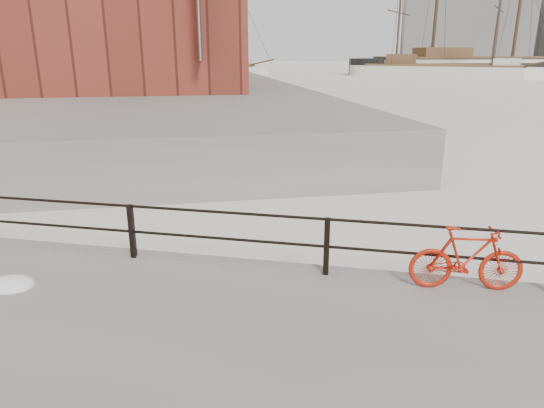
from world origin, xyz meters
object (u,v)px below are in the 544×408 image
at_px(barque_black, 510,74).
at_px(schooner_mid, 441,77).
at_px(workboat_far, 88,88).
at_px(schooner_left, 200,76).
at_px(bicycle, 467,258).
at_px(workboat_near, 87,95).

xyz_separation_m(barque_black, schooner_mid, (-13.51, -13.83, 0.00)).
bearing_deg(workboat_far, schooner_mid, 20.91).
bearing_deg(schooner_left, barque_black, 16.69).
distance_m(bicycle, schooner_mid, 75.54).
xyz_separation_m(schooner_mid, workboat_far, (-41.90, -31.48, 0.00)).
height_order(barque_black, schooner_mid, barque_black).
height_order(bicycle, workboat_near, workboat_near).
bearing_deg(workboat_near, schooner_left, 63.81).
bearing_deg(schooner_left, bicycle, -69.04).
bearing_deg(barque_black, bicycle, -122.68).
bearing_deg(schooner_mid, workboat_far, -125.76).
distance_m(schooner_mid, schooner_left, 38.69).
bearing_deg(bicycle, workboat_near, 121.82).
relative_size(schooner_mid, workboat_far, 3.02).
distance_m(schooner_left, workboat_far, 28.14).
height_order(bicycle, barque_black, barque_black).
xyz_separation_m(barque_black, workboat_far, (-55.41, -45.30, 0.00)).
distance_m(barque_black, workboat_near, 73.69).
xyz_separation_m(barque_black, workboat_near, (-50.32, -53.83, 0.00)).
xyz_separation_m(bicycle, workboat_near, (-28.22, 35.04, -0.87)).
xyz_separation_m(workboat_near, workboat_far, (-5.09, 8.53, 0.00)).
height_order(barque_black, workboat_near, barque_black).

